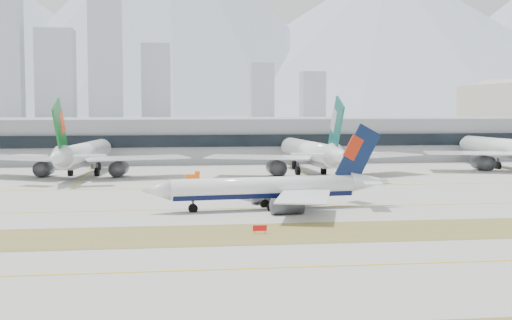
{
  "coord_description": "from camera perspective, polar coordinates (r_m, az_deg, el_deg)",
  "views": [
    {
      "loc": [
        -22.22,
        -140.02,
        20.12
      ],
      "look_at": [
        -0.85,
        18.0,
        7.5
      ],
      "focal_mm": 50.0,
      "sensor_mm": 36.0,
      "label": 1
    }
  ],
  "objects": [
    {
      "name": "gse_c",
      "position": [
        197.54,
        7.2,
        -1.05
      ],
      "size": [
        3.55,
        2.0,
        2.6
      ],
      "color": "orange",
      "rests_on": "ground"
    },
    {
      "name": "city_skyline",
      "position": [
        600.17,
        -15.92,
        7.19
      ],
      "size": [
        342.0,
        49.8,
        140.0
      ],
      "color": "#A2A7B9",
      "rests_on": "ground"
    },
    {
      "name": "ground",
      "position": [
        143.19,
        1.3,
        -3.55
      ],
      "size": [
        3000.0,
        3000.0,
        0.0
      ],
      "primitive_type": "plane",
      "color": "#A8A69D",
      "rests_on": "ground"
    },
    {
      "name": "hold_sign_left",
      "position": [
        110.77,
        0.3,
        -5.48
      ],
      "size": [
        2.2,
        0.15,
        1.35
      ],
      "color": "red",
      "rests_on": "ground"
    },
    {
      "name": "widebody_china_air",
      "position": [
        233.09,
        19.73,
        0.75
      ],
      "size": [
        61.37,
        60.48,
        22.04
      ],
      "rotation": [
        0.0,
        0.0,
        1.7
      ],
      "color": "white",
      "rests_on": "ground"
    },
    {
      "name": "mountain_ridge",
      "position": [
        1553.58,
        -5.72,
        10.48
      ],
      "size": [
        2830.0,
        1120.0,
        470.0
      ],
      "color": "#9EA8B7",
      "rests_on": "ground"
    },
    {
      "name": "taxiing_airliner",
      "position": [
        136.08,
        1.31,
        -2.29
      ],
      "size": [
        49.04,
        42.36,
        16.48
      ],
      "rotation": [
        0.0,
        0.0,
        3.26
      ],
      "color": "white",
      "rests_on": "ground"
    },
    {
      "name": "widebody_cathay",
      "position": [
        201.96,
        4.49,
        0.49
      ],
      "size": [
        62.86,
        61.61,
        22.45
      ],
      "rotation": [
        0.0,
        0.0,
        1.64
      ],
      "color": "white",
      "rests_on": "ground"
    },
    {
      "name": "widebody_eva",
      "position": [
        203.35,
        -13.72,
        0.36
      ],
      "size": [
        60.65,
        59.89,
        21.84
      ],
      "rotation": [
        0.0,
        0.0,
        1.43
      ],
      "color": "white",
      "rests_on": "ground"
    },
    {
      "name": "gse_b",
      "position": [
        186.16,
        -5.03,
        -1.37
      ],
      "size": [
        3.55,
        2.0,
        2.6
      ],
      "color": "orange",
      "rests_on": "ground"
    },
    {
      "name": "apron_markings",
      "position": [
        91.13,
        6.68,
        -8.25
      ],
      "size": [
        360.0,
        122.22,
        0.06
      ],
      "color": "olive",
      "rests_on": "ground"
    },
    {
      "name": "terminal",
      "position": [
        256.13,
        -2.72,
        1.7
      ],
      "size": [
        280.0,
        43.1,
        15.0
      ],
      "color": "gray",
      "rests_on": "ground"
    }
  ]
}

